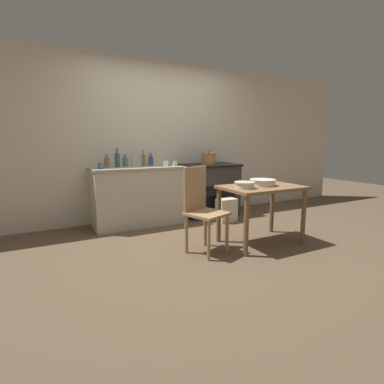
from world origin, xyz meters
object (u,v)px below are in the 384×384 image
Objects in this scene: stove at (209,190)px; stock_pot at (209,158)px; bottle_center_left at (133,162)px; cup_right at (166,164)px; work_table at (262,195)px; mixing_bowl_large at (245,185)px; cup_far_right at (101,166)px; mixing_bowl_small at (263,182)px; chair at (202,207)px; bottle_left at (117,160)px; bottle_mid_left at (107,162)px; cup_mid_right at (175,164)px; bottle_center at (151,161)px; bottle_far_left at (144,160)px; flour_sack at (226,210)px; bottle_center_right at (125,162)px.

stove is 3.92× the size of stock_pot.
bottle_center_left is 0.51m from cup_right.
work_table is 0.34m from mixing_bowl_large.
cup_far_right is at bearing 177.04° from cup_right.
mixing_bowl_small is 2.20m from cup_far_right.
bottle_left reaches higher than chair.
bottle_mid_left is 2.34× the size of cup_right.
stock_pot is 3.23× the size of cup_mid_right.
cup_far_right is at bearing -162.73° from bottle_center.
chair is 4.07× the size of bottle_far_left.
mixing_bowl_large is at bearing -114.29° from flour_sack.
mixing_bowl_small is at bearing -48.45° from bottle_left.
bottle_center_left is at bearing 124.19° from mixing_bowl_small.
bottle_center_right is (0.14, 0.07, -0.04)m from bottle_left.
mixing_bowl_large is 1.28× the size of bottle_center.
cup_mid_right is (0.81, -0.26, -0.07)m from bottle_left.
bottle_center is (-0.94, 0.21, -0.02)m from stock_pot.
bottle_mid_left is at bearing 160.04° from flour_sack.
bottle_center is (-0.01, 1.62, 0.44)m from chair.
bottle_center is at bearing 4.86° from bottle_mid_left.
mixing_bowl_large is at bearing -73.40° from bottle_center.
stock_pot is at bearing 86.30° from mixing_bowl_small.
cup_far_right is (-0.82, -0.26, -0.03)m from bottle_center.
chair is 1.35m from cup_mid_right.
stove is 5.06× the size of bottle_center.
bottle_center_right is 0.47m from cup_far_right.
bottle_center_left is at bearing 18.97° from bottle_left.
bottle_center is (0.70, 0.06, -0.00)m from bottle_mid_left.
mixing_bowl_large is at bearing -33.34° from chair.
cup_mid_right is at bearing -36.04° from bottle_far_left.
cup_right is at bearing 105.32° from mixing_bowl_large.
flour_sack is at bearing -28.28° from bottle_far_left.
flour_sack is 2.01m from cup_far_right.
chair is 1.68m from bottle_center.
bottle_mid_left is 0.29m from bottle_center_right.
bottle_far_left reaches higher than chair.
mixing_bowl_small is (-0.10, -1.47, -0.21)m from stock_pot.
stove is 5.20× the size of bottle_center_right.
bottle_center is (0.14, 0.06, -0.02)m from bottle_far_left.
bottle_center_right is (0.29, 0.04, -0.00)m from bottle_mid_left.
flour_sack is 1.44m from bottle_center.
mixing_bowl_small is at bearing -65.96° from cup_mid_right.
bottle_left is at bearing 159.39° from flour_sack.
mixing_bowl_small is at bearing -40.34° from cup_far_right.
bottle_center_left is (-1.10, 1.70, 0.35)m from work_table.
cup_far_right reaches higher than flour_sack.
stove is at bearing 73.43° from mixing_bowl_large.
stock_pot is (-0.05, -0.05, 0.54)m from stove.
stock_pot reaches higher than bottle_center_right.
bottle_left is at bearing 162.15° from cup_mid_right.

